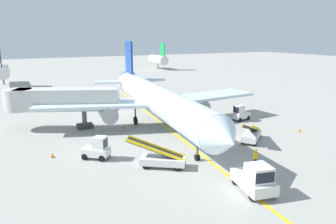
{
  "coord_description": "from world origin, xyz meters",
  "views": [
    {
      "loc": [
        -14.73,
        -20.39,
        10.87
      ],
      "look_at": [
        0.87,
        10.34,
        2.5
      ],
      "focal_mm": 33.55,
      "sensor_mm": 36.0,
      "label": 1
    }
  ],
  "objects_px": {
    "safety_cone_tail_area": "(299,130)",
    "baggage_tug_by_cargo_door": "(240,114)",
    "jet_bridge": "(56,100)",
    "belt_loader_aft_hold": "(162,158)",
    "safety_cone_wingtip_right": "(124,127)",
    "pushback_tug": "(255,179)",
    "safety_cone_wingtip_left": "(230,173)",
    "ground_crew_marshaller": "(255,158)",
    "baggage_tug_near_wing": "(97,149)",
    "safety_cone_nose_right": "(52,155)",
    "airliner": "(155,99)",
    "safety_cone_nose_left": "(166,121)",
    "belt_loader_forward_hold": "(251,134)"
  },
  "relations": [
    {
      "from": "safety_cone_tail_area",
      "to": "baggage_tug_by_cargo_door",
      "type": "bearing_deg",
      "value": 111.54
    },
    {
      "from": "jet_bridge",
      "to": "belt_loader_aft_hold",
      "type": "distance_m",
      "value": 17.33
    },
    {
      "from": "baggage_tug_by_cargo_door",
      "to": "safety_cone_wingtip_right",
      "type": "relative_size",
      "value": 5.89
    },
    {
      "from": "pushback_tug",
      "to": "safety_cone_tail_area",
      "type": "xyz_separation_m",
      "value": [
        14.65,
        8.79,
        -0.77
      ]
    },
    {
      "from": "safety_cone_wingtip_left",
      "to": "baggage_tug_by_cargo_door",
      "type": "bearing_deg",
      "value": 48.13
    },
    {
      "from": "ground_crew_marshaller",
      "to": "safety_cone_wingtip_left",
      "type": "height_order",
      "value": "ground_crew_marshaller"
    },
    {
      "from": "baggage_tug_near_wing",
      "to": "ground_crew_marshaller",
      "type": "height_order",
      "value": "baggage_tug_near_wing"
    },
    {
      "from": "jet_bridge",
      "to": "safety_cone_nose_right",
      "type": "height_order",
      "value": "jet_bridge"
    },
    {
      "from": "baggage_tug_near_wing",
      "to": "baggage_tug_by_cargo_door",
      "type": "xyz_separation_m",
      "value": [
        20.19,
        4.68,
        0.0
      ]
    },
    {
      "from": "belt_loader_aft_hold",
      "to": "safety_cone_tail_area",
      "type": "bearing_deg",
      "value": 5.59
    },
    {
      "from": "belt_loader_aft_hold",
      "to": "jet_bridge",
      "type": "bearing_deg",
      "value": 110.93
    },
    {
      "from": "airliner",
      "to": "safety_cone_wingtip_left",
      "type": "height_order",
      "value": "airliner"
    },
    {
      "from": "jet_bridge",
      "to": "safety_cone_tail_area",
      "type": "xyz_separation_m",
      "value": [
        24.78,
        -14.15,
        -3.32
      ]
    },
    {
      "from": "pushback_tug",
      "to": "belt_loader_aft_hold",
      "type": "xyz_separation_m",
      "value": [
        -4.01,
        6.96,
        -0.22
      ]
    },
    {
      "from": "airliner",
      "to": "safety_cone_wingtip_right",
      "type": "relative_size",
      "value": 80.3
    },
    {
      "from": "jet_bridge",
      "to": "pushback_tug",
      "type": "bearing_deg",
      "value": -66.18
    },
    {
      "from": "airliner",
      "to": "baggage_tug_near_wing",
      "type": "distance_m",
      "value": 12.19
    },
    {
      "from": "airliner",
      "to": "safety_cone_tail_area",
      "type": "distance_m",
      "value": 17.33
    },
    {
      "from": "jet_bridge",
      "to": "safety_cone_wingtip_right",
      "type": "height_order",
      "value": "jet_bridge"
    },
    {
      "from": "airliner",
      "to": "safety_cone_wingtip_right",
      "type": "distance_m",
      "value": 5.1
    },
    {
      "from": "pushback_tug",
      "to": "ground_crew_marshaller",
      "type": "distance_m",
      "value": 4.34
    },
    {
      "from": "baggage_tug_by_cargo_door",
      "to": "airliner",
      "type": "bearing_deg",
      "value": 165.4
    },
    {
      "from": "pushback_tug",
      "to": "belt_loader_aft_hold",
      "type": "distance_m",
      "value": 8.04
    },
    {
      "from": "safety_cone_wingtip_left",
      "to": "ground_crew_marshaller",
      "type": "bearing_deg",
      "value": 4.86
    },
    {
      "from": "pushback_tug",
      "to": "safety_cone_tail_area",
      "type": "bearing_deg",
      "value": 30.95
    },
    {
      "from": "safety_cone_nose_right",
      "to": "safety_cone_wingtip_left",
      "type": "xyz_separation_m",
      "value": [
        12.2,
        -10.47,
        0.0
      ]
    },
    {
      "from": "safety_cone_nose_right",
      "to": "airliner",
      "type": "bearing_deg",
      "value": 22.61
    },
    {
      "from": "baggage_tug_by_cargo_door",
      "to": "safety_cone_wingtip_right",
      "type": "height_order",
      "value": "baggage_tug_by_cargo_door"
    },
    {
      "from": "baggage_tug_by_cargo_door",
      "to": "safety_cone_wingtip_right",
      "type": "bearing_deg",
      "value": 167.24
    },
    {
      "from": "safety_cone_wingtip_right",
      "to": "baggage_tug_near_wing",
      "type": "bearing_deg",
      "value": -123.4
    },
    {
      "from": "jet_bridge",
      "to": "ground_crew_marshaller",
      "type": "xyz_separation_m",
      "value": [
        13.05,
        -19.74,
        -2.63
      ]
    },
    {
      "from": "airliner",
      "to": "jet_bridge",
      "type": "relative_size",
      "value": 2.74
    },
    {
      "from": "pushback_tug",
      "to": "safety_cone_wingtip_right",
      "type": "relative_size",
      "value": 8.89
    },
    {
      "from": "belt_loader_aft_hold",
      "to": "safety_cone_wingtip_right",
      "type": "bearing_deg",
      "value": 85.6
    },
    {
      "from": "safety_cone_nose_left",
      "to": "baggage_tug_near_wing",
      "type": "bearing_deg",
      "value": -143.34
    },
    {
      "from": "baggage_tug_by_cargo_door",
      "to": "belt_loader_forward_hold",
      "type": "xyz_separation_m",
      "value": [
        -4.43,
        -7.22,
        -0.15
      ]
    },
    {
      "from": "ground_crew_marshaller",
      "to": "belt_loader_aft_hold",
      "type": "bearing_deg",
      "value": 151.55
    },
    {
      "from": "safety_cone_nose_right",
      "to": "safety_cone_wingtip_left",
      "type": "bearing_deg",
      "value": -40.65
    },
    {
      "from": "belt_loader_forward_hold",
      "to": "safety_cone_nose_left",
      "type": "xyz_separation_m",
      "value": [
        -4.7,
        10.77,
        -0.56
      ]
    },
    {
      "from": "safety_cone_nose_left",
      "to": "safety_cone_wingtip_left",
      "type": "xyz_separation_m",
      "value": [
        -2.52,
        -16.55,
        0.0
      ]
    },
    {
      "from": "safety_cone_nose_left",
      "to": "jet_bridge",
      "type": "bearing_deg",
      "value": 165.03
    },
    {
      "from": "baggage_tug_by_cargo_door",
      "to": "safety_cone_wingtip_left",
      "type": "distance_m",
      "value": 17.47
    },
    {
      "from": "belt_loader_forward_hold",
      "to": "safety_cone_nose_right",
      "type": "xyz_separation_m",
      "value": [
        -19.42,
        4.69,
        -0.56
      ]
    },
    {
      "from": "pushback_tug",
      "to": "airliner",
      "type": "bearing_deg",
      "value": 87.32
    },
    {
      "from": "baggage_tug_by_cargo_door",
      "to": "safety_cone_wingtip_left",
      "type": "relative_size",
      "value": 5.89
    },
    {
      "from": "baggage_tug_by_cargo_door",
      "to": "safety_cone_nose_right",
      "type": "bearing_deg",
      "value": -173.95
    },
    {
      "from": "baggage_tug_near_wing",
      "to": "safety_cone_tail_area",
      "type": "relative_size",
      "value": 6.08
    },
    {
      "from": "jet_bridge",
      "to": "safety_cone_tail_area",
      "type": "relative_size",
      "value": 29.26
    },
    {
      "from": "ground_crew_marshaller",
      "to": "jet_bridge",
      "type": "bearing_deg",
      "value": 123.48
    },
    {
      "from": "safety_cone_wingtip_right",
      "to": "ground_crew_marshaller",
      "type": "bearing_deg",
      "value": -69.63
    }
  ]
}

